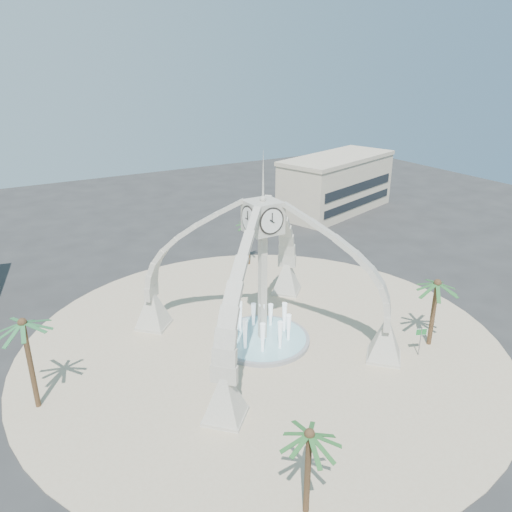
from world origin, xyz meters
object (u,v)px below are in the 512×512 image
street_sign (421,335)px  palm_west (23,324)px  fountain (262,339)px  palm_north (248,222)px  palm_east (437,284)px  palm_south (309,435)px  clock_tower (263,271)px

street_sign → palm_west: bearing=-174.8°
street_sign → fountain: bearing=162.8°
palm_north → street_sign: bearing=-84.1°
palm_east → street_sign: bearing=-159.2°
palm_east → palm_south: (-18.61, -8.47, -0.49)m
palm_north → fountain: bearing=-115.4°
fountain → palm_west: palm_west is taller
palm_south → palm_north: bearing=65.8°
palm_west → street_sign: palm_west is taller
palm_west → palm_south: 19.66m
palm_north → palm_east: bearing=-78.8°
palm_west → street_sign: size_ratio=2.80×
palm_east → palm_south: 20.46m
clock_tower → palm_north: clock_tower is taller
fountain → palm_east: 14.95m
clock_tower → palm_west: clock_tower is taller
clock_tower → street_sign: (9.82, -8.15, -4.63)m
palm_east → palm_west: (-29.57, 7.79, 0.89)m
palm_west → palm_south: (10.96, -16.26, -1.37)m
palm_north → palm_west: bearing=-149.0°
fountain → palm_south: (-6.73, -15.84, 4.80)m
clock_tower → palm_east: size_ratio=2.80×
clock_tower → palm_north: bearing=64.6°
clock_tower → palm_south: clock_tower is taller
palm_west → palm_north: 29.27m
fountain → street_sign: 12.86m
fountain → palm_south: 17.87m
palm_east → palm_south: size_ratio=1.10×
palm_east → street_sign: (-2.06, -0.78, -3.72)m
palm_south → street_sign: bearing=24.9°
clock_tower → street_sign: size_ratio=6.90×
clock_tower → palm_north: size_ratio=3.05×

